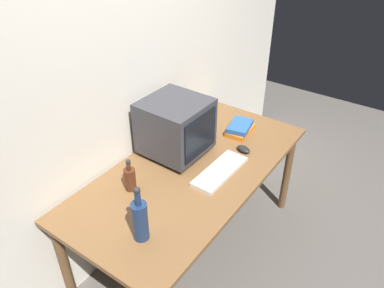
% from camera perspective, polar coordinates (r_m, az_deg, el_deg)
% --- Properties ---
extents(ground_plane, '(6.00, 6.00, 0.00)m').
position_cam_1_polar(ground_plane, '(2.84, 0.00, -15.53)').
color(ground_plane, '#56514C').
extents(back_wall, '(4.00, 0.08, 2.50)m').
position_cam_1_polar(back_wall, '(2.34, -9.63, 10.55)').
color(back_wall, silver).
rests_on(back_wall, ground).
extents(desk, '(1.69, 0.82, 0.74)m').
position_cam_1_polar(desk, '(2.38, 0.00, -5.19)').
color(desk, brown).
rests_on(desk, ground).
extents(crt_monitor, '(0.39, 0.39, 0.37)m').
position_cam_1_polar(crt_monitor, '(2.37, -2.51, 2.63)').
color(crt_monitor, '#333338').
rests_on(crt_monitor, desk).
extents(keyboard, '(0.42, 0.16, 0.02)m').
position_cam_1_polar(keyboard, '(2.29, 4.26, -4.15)').
color(keyboard, beige).
rests_on(keyboard, desk).
extents(computer_mouse, '(0.08, 0.11, 0.04)m').
position_cam_1_polar(computer_mouse, '(2.49, 7.85, -0.79)').
color(computer_mouse, black).
rests_on(computer_mouse, desk).
extents(bottle_tall, '(0.08, 0.08, 0.32)m').
position_cam_1_polar(bottle_tall, '(1.85, -7.93, -11.29)').
color(bottle_tall, navy).
rests_on(bottle_tall, desk).
extents(bottle_short, '(0.07, 0.07, 0.21)m').
position_cam_1_polar(bottle_short, '(2.16, -9.41, -5.15)').
color(bottle_short, '#472314').
rests_on(bottle_short, desk).
extents(book_stack, '(0.24, 0.18, 0.07)m').
position_cam_1_polar(book_stack, '(2.68, 7.35, 2.38)').
color(book_stack, orange).
rests_on(book_stack, desk).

